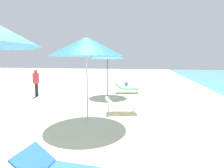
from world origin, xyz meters
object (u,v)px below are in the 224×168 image
lounger_farthest_shoreside (126,88)px  umbrella_second (86,47)px  person_walking_near (36,80)px  umbrella_farthest (107,56)px  lounger_second_shoreside (120,104)px  beach_ball (126,84)px

lounger_farthest_shoreside → umbrella_second: bearing=-107.0°
umbrella_second → person_walking_near: 5.57m
umbrella_farthest → person_walking_near: size_ratio=1.65×
lounger_second_shoreside → beach_ball: lounger_second_shoreside is taller
umbrella_second → person_walking_near: bearing=142.2°
beach_ball → lounger_second_shoreside: bearing=-84.5°
lounger_second_shoreside → person_walking_near: 5.63m
umbrella_second → lounger_second_shoreside: (0.93, 1.10, -2.14)m
umbrella_second → umbrella_farthest: umbrella_second is taller
lounger_second_shoreside → umbrella_farthest: 4.00m
umbrella_second → lounger_farthest_shoreside: size_ratio=1.82×
umbrella_second → beach_ball: 8.85m
umbrella_second → person_walking_near: (-4.23, 3.28, -1.55)m
lounger_farthest_shoreside → person_walking_near: 5.31m
umbrella_second → beach_ball: size_ratio=8.85×
person_walking_near → lounger_second_shoreside: bearing=-34.2°
lounger_second_shoreside → person_walking_near: bearing=145.0°
lounger_second_shoreside → umbrella_farthest: bearing=99.4°
umbrella_second → lounger_farthest_shoreside: bearing=83.6°
umbrella_farthest → beach_ball: bearing=82.3°
umbrella_second → beach_ball: umbrella_second is taller
umbrella_farthest → lounger_second_shoreside: bearing=-68.5°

